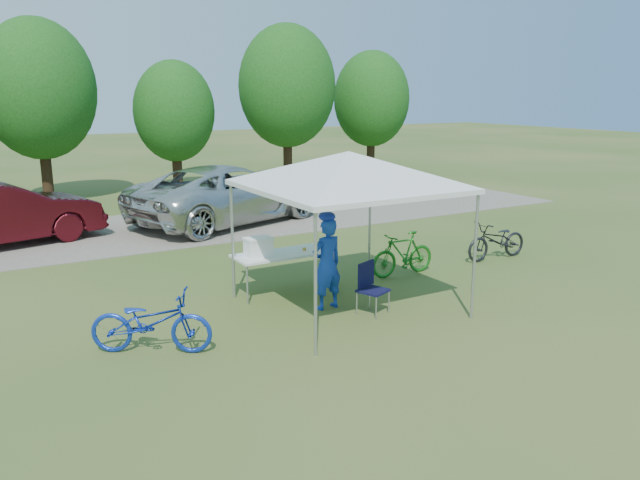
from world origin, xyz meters
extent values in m
plane|color=#2D5119|center=(0.00, 0.00, 0.00)|extent=(100.00, 100.00, 0.00)
cube|color=gray|center=(0.00, 8.00, 0.01)|extent=(24.00, 5.00, 0.02)
cylinder|color=#A5A5AA|center=(-1.50, -1.50, 1.05)|extent=(0.05, 0.05, 2.10)
cylinder|color=#A5A5AA|center=(1.50, -1.50, 1.05)|extent=(0.05, 0.05, 2.10)
cylinder|color=#A5A5AA|center=(-1.50, 1.50, 1.05)|extent=(0.05, 0.05, 2.10)
cylinder|color=#A5A5AA|center=(1.50, 1.50, 1.05)|extent=(0.05, 0.05, 2.10)
cube|color=silver|center=(0.00, 0.00, 2.14)|extent=(3.15, 3.15, 0.08)
pyramid|color=silver|center=(0.00, 0.00, 2.73)|extent=(4.53, 4.53, 0.55)
cylinder|color=#382314|center=(-3.00, 14.30, 1.01)|extent=(0.36, 0.36, 2.03)
ellipsoid|color=#144711|center=(-3.00, 14.30, 3.77)|extent=(3.71, 3.71, 4.64)
cylinder|color=#382314|center=(1.50, 14.10, 0.80)|extent=(0.36, 0.36, 1.61)
ellipsoid|color=#144711|center=(1.50, 14.10, 2.99)|extent=(2.94, 2.94, 3.68)
cylinder|color=#382314|center=(6.00, 13.80, 1.05)|extent=(0.36, 0.36, 2.10)
ellipsoid|color=#144711|center=(6.00, 13.80, 3.90)|extent=(3.84, 3.84, 4.80)
cylinder|color=#382314|center=(10.50, 14.40, 0.91)|extent=(0.36, 0.36, 1.82)
ellipsoid|color=#144711|center=(10.50, 14.40, 3.38)|extent=(3.33, 3.33, 4.16)
cube|color=white|center=(-0.57, 1.34, 0.74)|extent=(1.85, 0.77, 0.04)
cylinder|color=#A5A5AA|center=(-1.45, 1.01, 0.36)|extent=(0.04, 0.04, 0.72)
cylinder|color=#A5A5AA|center=(0.31, 1.01, 0.36)|extent=(0.04, 0.04, 0.72)
cylinder|color=#A5A5AA|center=(-1.45, 1.67, 0.36)|extent=(0.04, 0.04, 0.72)
cylinder|color=#A5A5AA|center=(0.31, 1.67, 0.36)|extent=(0.04, 0.04, 0.72)
cube|color=black|center=(0.20, -0.49, 0.41)|extent=(0.57, 0.57, 0.04)
cube|color=black|center=(0.20, -0.27, 0.65)|extent=(0.42, 0.20, 0.44)
cylinder|color=#A5A5AA|center=(0.01, -0.69, 0.20)|extent=(0.02, 0.02, 0.39)
cylinder|color=#A5A5AA|center=(0.40, -0.69, 0.20)|extent=(0.02, 0.02, 0.39)
cylinder|color=#A5A5AA|center=(0.01, -0.29, 0.20)|extent=(0.02, 0.02, 0.39)
cylinder|color=#A5A5AA|center=(0.40, -0.29, 0.20)|extent=(0.02, 0.02, 0.39)
cube|color=white|center=(-1.07, 1.34, 0.92)|extent=(0.47, 0.31, 0.31)
cube|color=white|center=(-1.07, 1.34, 1.09)|extent=(0.49, 0.33, 0.04)
cylinder|color=gold|center=(-0.14, 1.29, 0.79)|extent=(0.07, 0.07, 0.05)
imported|color=#1539AB|center=(-0.33, 0.14, 0.80)|extent=(0.62, 0.44, 1.60)
imported|color=#1231A4|center=(-3.48, -0.20, 0.46)|extent=(1.82, 1.44, 0.92)
imported|color=#166417|center=(2.06, 1.10, 0.45)|extent=(1.51, 0.44, 0.90)
imported|color=black|center=(4.67, 1.03, 0.44)|extent=(1.66, 0.60, 0.87)
imported|color=silver|center=(1.02, 7.85, 0.84)|extent=(6.49, 4.50, 1.65)
camera|label=1|loc=(-5.64, -8.71, 3.69)|focal=35.00mm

